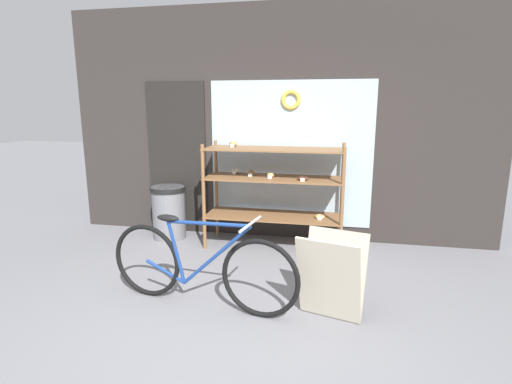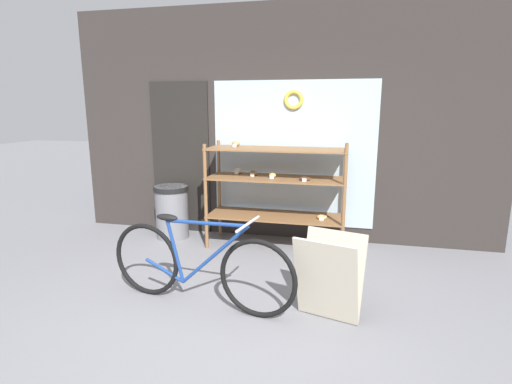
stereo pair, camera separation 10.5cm
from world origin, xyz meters
name	(u,v)px [view 2 (the right image)]	position (x,y,z in m)	size (l,w,h in m)	color
ground_plane	(223,333)	(0.00, 0.00, 0.00)	(30.00, 30.00, 0.00)	slate
storefront_facade	(276,127)	(-0.04, 2.51, 1.50)	(5.71, 0.13, 3.06)	#2D2826
display_case	(276,183)	(0.05, 2.09, 0.83)	(1.72, 0.58, 1.34)	brown
bicycle	(198,266)	(-0.35, 0.40, 0.38)	(1.83, 0.47, 0.84)	black
sandwich_board	(329,277)	(0.81, 0.42, 0.37)	(0.61, 0.51, 0.73)	#B2A893
trash_bin	(172,210)	(-1.40, 2.12, 0.39)	(0.47, 0.47, 0.72)	slate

